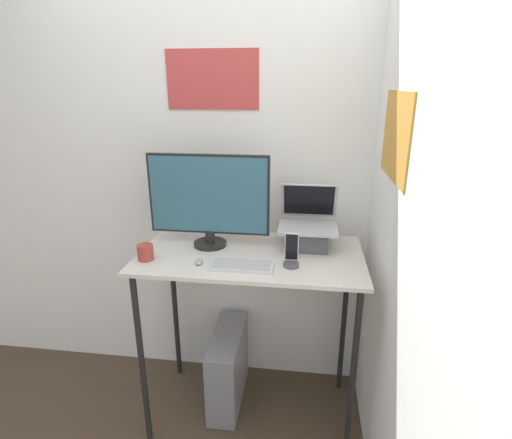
{
  "coord_description": "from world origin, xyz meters",
  "views": [
    {
      "loc": [
        0.27,
        -1.52,
        1.8
      ],
      "look_at": [
        0.03,
        0.3,
        1.17
      ],
      "focal_mm": 28.0,
      "sensor_mm": 36.0,
      "label": 1
    }
  ],
  "objects_px": {
    "monitor": "(209,201)",
    "cell_phone": "(291,256)",
    "laptop": "(308,231)",
    "mouse": "(199,262)",
    "computer_tower": "(228,367)",
    "keyboard": "(242,266)"
  },
  "relations": [
    {
      "from": "laptop",
      "to": "cell_phone",
      "type": "distance_m",
      "value": 0.25
    },
    {
      "from": "monitor",
      "to": "cell_phone",
      "type": "xyz_separation_m",
      "value": [
        0.43,
        -0.2,
        -0.19
      ]
    },
    {
      "from": "laptop",
      "to": "mouse",
      "type": "height_order",
      "value": "laptop"
    },
    {
      "from": "keyboard",
      "to": "cell_phone",
      "type": "bearing_deg",
      "value": 11.25
    },
    {
      "from": "laptop",
      "to": "cell_phone",
      "type": "xyz_separation_m",
      "value": [
        -0.07,
        -0.24,
        -0.04
      ]
    },
    {
      "from": "laptop",
      "to": "keyboard",
      "type": "relative_size",
      "value": 1.09
    },
    {
      "from": "mouse",
      "to": "computer_tower",
      "type": "bearing_deg",
      "value": 72.9
    },
    {
      "from": "computer_tower",
      "to": "laptop",
      "type": "bearing_deg",
      "value": 5.49
    },
    {
      "from": "monitor",
      "to": "keyboard",
      "type": "height_order",
      "value": "monitor"
    },
    {
      "from": "mouse",
      "to": "cell_phone",
      "type": "xyz_separation_m",
      "value": [
        0.43,
        0.04,
        0.04
      ]
    },
    {
      "from": "laptop",
      "to": "mouse",
      "type": "distance_m",
      "value": 0.58
    },
    {
      "from": "cell_phone",
      "to": "computer_tower",
      "type": "distance_m",
      "value": 0.92
    },
    {
      "from": "keyboard",
      "to": "mouse",
      "type": "distance_m",
      "value": 0.21
    },
    {
      "from": "laptop",
      "to": "monitor",
      "type": "relative_size",
      "value": 0.51
    },
    {
      "from": "mouse",
      "to": "laptop",
      "type": "bearing_deg",
      "value": 29.07
    },
    {
      "from": "monitor",
      "to": "mouse",
      "type": "bearing_deg",
      "value": -89.11
    },
    {
      "from": "computer_tower",
      "to": "cell_phone",
      "type": "bearing_deg",
      "value": -29.15
    },
    {
      "from": "computer_tower",
      "to": "keyboard",
      "type": "bearing_deg",
      "value": -61.52
    },
    {
      "from": "laptop",
      "to": "keyboard",
      "type": "xyz_separation_m",
      "value": [
        -0.3,
        -0.29,
        -0.08
      ]
    },
    {
      "from": "laptop",
      "to": "keyboard",
      "type": "bearing_deg",
      "value": -136.11
    },
    {
      "from": "computer_tower",
      "to": "mouse",
      "type": "bearing_deg",
      "value": -107.1
    },
    {
      "from": "monitor",
      "to": "mouse",
      "type": "height_order",
      "value": "monitor"
    }
  ]
}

